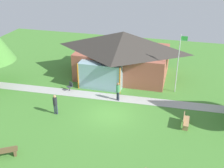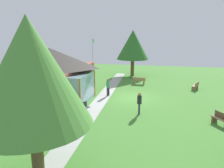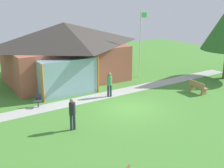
{
  "view_description": "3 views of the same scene",
  "coord_description": "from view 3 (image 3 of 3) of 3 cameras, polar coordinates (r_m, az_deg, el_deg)",
  "views": [
    {
      "loc": [
        5.18,
        -18.74,
        12.25
      ],
      "look_at": [
        -0.51,
        2.58,
        1.45
      ],
      "focal_mm": 44.79,
      "sensor_mm": 36.0,
      "label": 1
    },
    {
      "loc": [
        -20.22,
        -2.46,
        6.14
      ],
      "look_at": [
        -0.51,
        1.86,
        1.38
      ],
      "focal_mm": 34.96,
      "sensor_mm": 36.0,
      "label": 2
    },
    {
      "loc": [
        -9.99,
        -14.31,
        6.82
      ],
      "look_at": [
        -0.38,
        1.31,
        1.27
      ],
      "focal_mm": 47.62,
      "sensor_mm": 36.0,
      "label": 3
    }
  ],
  "objects": [
    {
      "name": "ground_plane",
      "position": [
        18.73,
        3.11,
        -4.54
      ],
      "size": [
        44.0,
        44.0,
        0.0
      ],
      "primitive_type": "plane",
      "color": "#478433"
    },
    {
      "name": "pavilion",
      "position": [
        24.37,
        -9.01,
        6.29
      ],
      "size": [
        10.06,
        7.91,
        4.71
      ],
      "color": "#A35642",
      "rests_on": "ground_plane"
    },
    {
      "name": "footpath",
      "position": [
        20.92,
        -1.2,
        -2.15
      ],
      "size": [
        24.69,
        2.27,
        0.03
      ],
      "primitive_type": "cube",
      "rotation": [
        0.0,
        0.0,
        0.04
      ],
      "color": "#ADADA8",
      "rests_on": "ground_plane"
    },
    {
      "name": "flagpole",
      "position": [
        25.0,
        5.48,
        8.13
      ],
      "size": [
        0.64,
        0.08,
        5.56
      ],
      "color": "silver",
      "rests_on": "ground_plane"
    },
    {
      "name": "bench_mid_right",
      "position": [
        22.28,
        16.13,
        -0.6
      ],
      "size": [
        0.5,
        1.52,
        0.84
      ],
      "rotation": [
        0.0,
        0.0,
        4.67
      ],
      "color": "#9E7A51",
      "rests_on": "ground_plane"
    },
    {
      "name": "patio_chair_west",
      "position": [
        19.22,
        -13.97,
        -3.15
      ],
      "size": [
        0.6,
        0.6,
        0.86
      ],
      "rotation": [
        0.0,
        0.0,
        2.61
      ],
      "color": "#33383D",
      "rests_on": "ground_plane"
    },
    {
      "name": "visitor_on_path",
      "position": [
        20.34,
        -0.49,
        0.27
      ],
      "size": [
        0.34,
        0.34,
        1.74
      ],
      "rotation": [
        0.0,
        0.0,
        5.62
      ],
      "color": "#2D3347",
      "rests_on": "ground_plane"
    },
    {
      "name": "visitor_strolling_lawn",
      "position": [
        15.51,
        -7.62,
        -5.28
      ],
      "size": [
        0.34,
        0.34,
        1.74
      ],
      "rotation": [
        0.0,
        0.0,
        3.19
      ],
      "color": "#2D3347",
      "rests_on": "ground_plane"
    }
  ]
}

